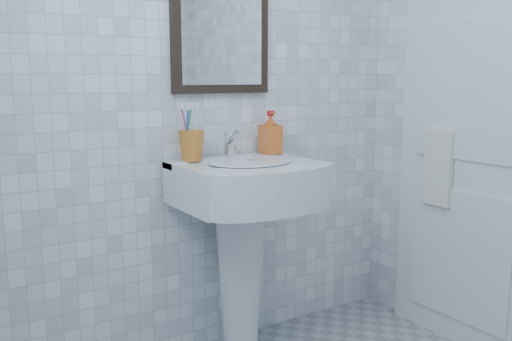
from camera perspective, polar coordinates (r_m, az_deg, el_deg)
wall_back at (r=2.68m, az=-5.34°, el=7.89°), size 2.20×0.02×2.50m
washbasin at (r=2.63m, az=-1.29°, el=-5.56°), size 0.62×0.45×0.95m
faucet at (r=2.66m, az=-2.58°, el=2.45°), size 0.05×0.12×0.13m
toothbrush_cup at (r=2.56m, az=-6.48°, el=2.50°), size 0.14×0.14×0.14m
soap_dispenser at (r=2.79m, az=1.44°, el=3.83°), size 0.10×0.10×0.21m
wall_mirror at (r=2.72m, az=-3.52°, el=14.26°), size 0.50×0.04×0.62m
bathroom_door at (r=2.90m, az=20.43°, el=2.50°), size 0.04×0.80×2.00m
towel_ring at (r=2.96m, az=18.20°, el=3.73°), size 0.01×0.18×0.18m
hand_towel at (r=2.97m, az=17.78°, el=0.27°), size 0.03×0.16×0.38m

